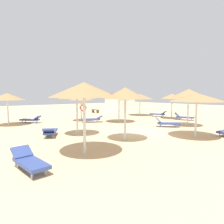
% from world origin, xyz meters
% --- Properties ---
extents(ground_plane, '(80.00, 80.00, 0.00)m').
position_xyz_m(ground_plane, '(0.00, 0.00, 0.00)').
color(ground_plane, '#D1B284').
extents(parasol_0, '(3.11, 3.11, 2.64)m').
position_xyz_m(parasol_0, '(8.07, 7.67, 2.32)').
color(parasol_0, silver).
rests_on(parasol_0, ground).
extents(parasol_1, '(2.35, 2.35, 2.79)m').
position_xyz_m(parasol_1, '(-3.53, 2.08, 2.53)').
color(parasol_1, silver).
rests_on(parasol_1, ground).
extents(parasol_2, '(2.77, 2.77, 2.68)m').
position_xyz_m(parasol_2, '(-6.20, 9.07, 2.38)').
color(parasol_2, silver).
rests_on(parasol_2, ground).
extents(parasol_3, '(2.32, 2.32, 2.49)m').
position_xyz_m(parasol_3, '(-0.07, 7.76, 2.22)').
color(parasol_3, silver).
rests_on(parasol_3, ground).
extents(parasol_4, '(2.32, 2.32, 2.65)m').
position_xyz_m(parasol_4, '(8.26, 3.27, 2.37)').
color(parasol_4, silver).
rests_on(parasol_4, ground).
extents(parasol_5, '(2.70, 2.70, 3.00)m').
position_xyz_m(parasol_5, '(5.19, -0.37, 2.67)').
color(parasol_5, silver).
rests_on(parasol_5, ground).
extents(parasol_6, '(2.93, 2.93, 3.06)m').
position_xyz_m(parasol_6, '(-5.19, -1.68, 2.74)').
color(parasol_6, silver).
rests_on(parasol_6, ground).
extents(parasol_7, '(3.11, 3.11, 2.64)m').
position_xyz_m(parasol_7, '(1.63, -2.95, 2.39)').
color(parasol_7, silver).
rests_on(parasol_7, ground).
extents(parasol_8, '(2.91, 2.91, 2.77)m').
position_xyz_m(parasol_8, '(2.23, 4.78, 2.51)').
color(parasol_8, silver).
rests_on(parasol_8, ground).
extents(parasol_9, '(2.43, 2.43, 2.95)m').
position_xyz_m(parasol_9, '(-2.09, -0.82, 2.61)').
color(parasol_9, silver).
rests_on(parasol_9, ground).
extents(lounger_0, '(1.20, 2.00, 0.69)m').
position_xyz_m(lounger_0, '(8.83, 5.42, 0.32)').
color(lounger_0, '#33478C').
rests_on(lounger_0, ground).
extents(lounger_1, '(1.50, 1.97, 0.66)m').
position_xyz_m(lounger_1, '(-5.03, 2.73, 0.31)').
color(lounger_1, '#33478C').
rests_on(lounger_1, ground).
extents(lounger_2, '(1.70, 1.87, 0.68)m').
position_xyz_m(lounger_2, '(-4.33, 9.39, 0.31)').
color(lounger_2, '#33478C').
rests_on(lounger_2, ground).
extents(lounger_3, '(1.98, 1.52, 0.62)m').
position_xyz_m(lounger_3, '(0.28, 6.27, 0.31)').
color(lounger_3, '#33478C').
rests_on(lounger_3, ground).
extents(lounger_4, '(1.38, 1.98, 0.73)m').
position_xyz_m(lounger_4, '(8.34, 1.88, 0.32)').
color(lounger_4, '#33478C').
rests_on(lounger_4, ground).
extents(lounger_5, '(1.79, 1.77, 0.75)m').
position_xyz_m(lounger_5, '(3.49, 0.39, 0.32)').
color(lounger_5, '#33478C').
rests_on(lounger_5, ground).
extents(lounger_6, '(0.84, 1.96, 0.66)m').
position_xyz_m(lounger_6, '(-7.53, -2.00, 0.31)').
color(lounger_6, '#33478C').
rests_on(lounger_6, ground).
extents(bench_0, '(0.48, 1.52, 0.49)m').
position_xyz_m(bench_0, '(5.54, 13.77, 0.35)').
color(bench_0, brown).
rests_on(bench_0, ground).
extents(beach_cabana, '(3.64, 4.14, 2.81)m').
position_xyz_m(beach_cabana, '(11.21, 15.12, 1.43)').
color(beach_cabana, white).
rests_on(beach_cabana, ground).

